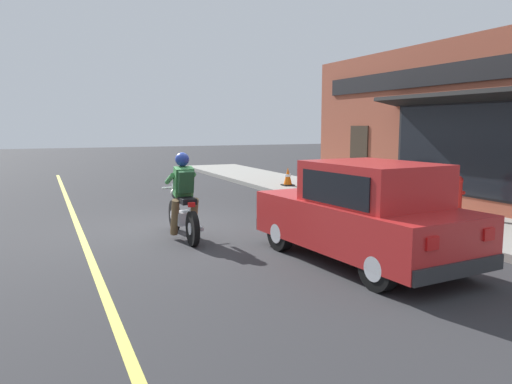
{
  "coord_description": "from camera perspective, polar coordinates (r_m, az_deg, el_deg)",
  "views": [
    {
      "loc": [
        -2.46,
        -9.9,
        2.12
      ],
      "look_at": [
        1.01,
        -1.92,
        0.95
      ],
      "focal_mm": 35.0,
      "sensor_mm": 36.0,
      "label": 1
    }
  ],
  "objects": [
    {
      "name": "ground_plane",
      "position": [
        10.42,
        -9.35,
        -4.19
      ],
      "size": [
        80.0,
        80.0,
        0.0
      ],
      "primitive_type": "plane",
      "color": "#2B2B2D"
    },
    {
      "name": "motorcycle_with_rider",
      "position": [
        9.45,
        -8.35,
        -1.21
      ],
      "size": [
        0.56,
        2.02,
        1.62
      ],
      "color": "black",
      "rests_on": "ground"
    },
    {
      "name": "traffic_cone",
      "position": [
        16.46,
        3.66,
        1.75
      ],
      "size": [
        0.36,
        0.36,
        0.6
      ],
      "color": "black",
      "rests_on": "sidewalk_curb"
    },
    {
      "name": "lane_stripe",
      "position": [
        13.09,
        -20.28,
        -2.13
      ],
      "size": [
        0.12,
        19.8,
        0.01
      ],
      "primitive_type": "cube",
      "color": "#D1C64C",
      "rests_on": "ground"
    },
    {
      "name": "fire_hydrant",
      "position": [
        11.8,
        22.06,
        -0.45
      ],
      "size": [
        0.36,
        0.24,
        0.88
      ],
      "color": "red",
      "rests_on": "sidewalk_curb"
    },
    {
      "name": "sidewalk_curb",
      "position": [
        15.25,
        7.85,
        -0.15
      ],
      "size": [
        2.6,
        22.0,
        0.14
      ],
      "primitive_type": "cube",
      "color": "gray",
      "rests_on": "ground"
    },
    {
      "name": "trash_bin",
      "position": [
        14.01,
        9.66,
        1.46
      ],
      "size": [
        0.56,
        0.56,
        0.98
      ],
      "color": "#2D2D33",
      "rests_on": "sidewalk_curb"
    },
    {
      "name": "car_hatchback",
      "position": [
        7.83,
        12.19,
        -2.47
      ],
      "size": [
        1.97,
        3.91,
        1.57
      ],
      "color": "black",
      "rests_on": "ground"
    },
    {
      "name": "storefront_building",
      "position": [
        13.81,
        19.59,
        7.16
      ],
      "size": [
        1.25,
        10.37,
        4.2
      ],
      "color": "brown",
      "rests_on": "ground"
    }
  ]
}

